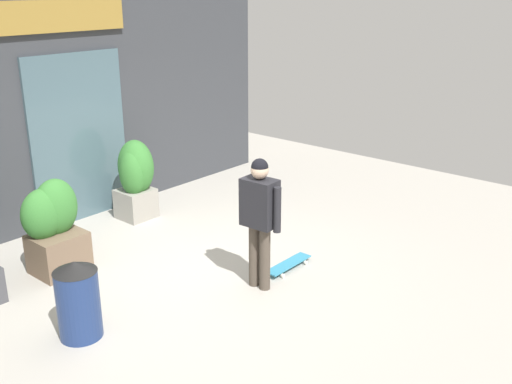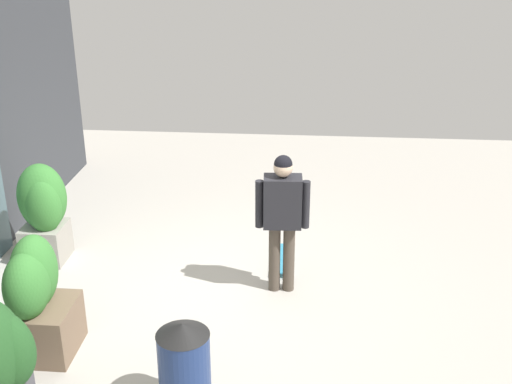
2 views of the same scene
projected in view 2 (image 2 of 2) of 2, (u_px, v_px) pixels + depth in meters
ground_plane at (212, 294)px, 7.22m from camera, size 12.00×12.00×0.00m
skateboarder at (282, 211)px, 6.94m from camera, size 0.28×0.59×1.61m
skateboard at (281, 259)px, 7.85m from camera, size 0.76×0.23×0.08m
planter_box_left at (43, 208)px, 7.71m from camera, size 0.57×0.59×1.24m
planter_box_right at (37, 296)px, 6.02m from camera, size 0.75×0.56×1.20m
trash_bin at (184, 366)px, 5.35m from camera, size 0.45×0.45×0.85m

